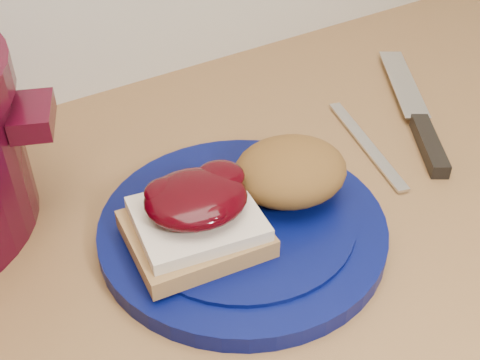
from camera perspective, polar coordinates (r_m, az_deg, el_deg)
plate at (r=0.58m, az=0.24°, el=-4.56°), size 0.33×0.33×0.02m
sandwich at (r=0.53m, az=-4.20°, el=-3.52°), size 0.13×0.11×0.06m
stuffing_mound at (r=0.58m, az=4.80°, el=0.86°), size 0.13×0.12×0.06m
chef_knife at (r=0.75m, az=16.81°, el=4.91°), size 0.18×0.26×0.02m
butter_knife at (r=0.71m, az=11.85°, el=3.41°), size 0.07×0.18×0.00m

